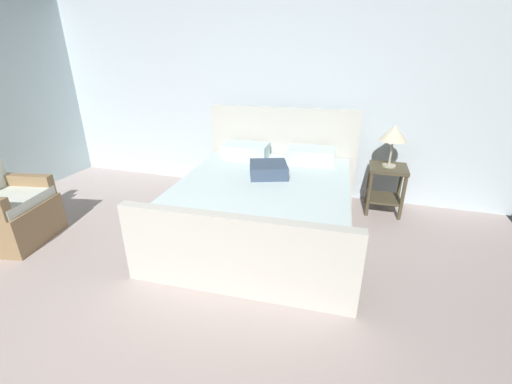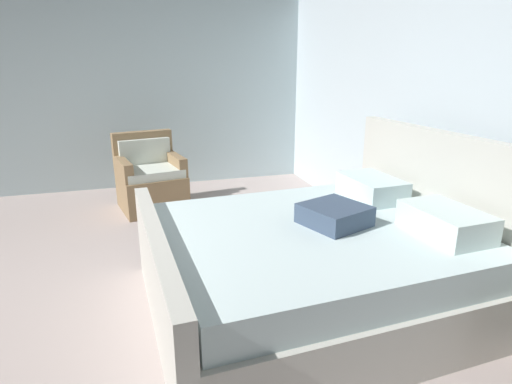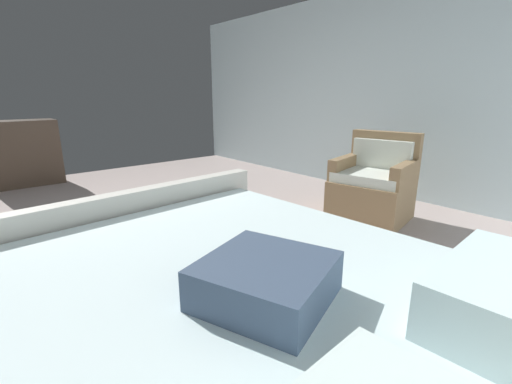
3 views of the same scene
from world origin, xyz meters
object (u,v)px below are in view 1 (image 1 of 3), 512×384
Objects in this scene: bed at (266,201)px; table_lamp_right at (394,134)px; nightstand_right at (386,182)px; armchair at (3,211)px.

bed is 1.71m from table_lamp_right.
armchair reaches higher than nightstand_right.
armchair is (-3.87, -1.94, -0.06)m from nightstand_right.
bed is 4.66× the size of table_lamp_right.
bed is 2.78m from armchair.
table_lamp_right is at bearing 26.60° from armchair.
bed is 1.58m from nightstand_right.
nightstand_right is at bearing 34.27° from bed.
nightstand_right is at bearing 26.60° from armchair.
bed is at bearing 22.24° from armchair.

